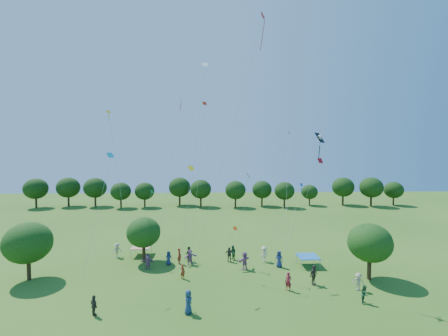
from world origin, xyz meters
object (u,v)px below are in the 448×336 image
at_px(tent_red_stripe, 141,247).
at_px(red_high_kite, 250,66).
at_px(near_tree_west, 28,243).
at_px(near_tree_east, 370,243).
at_px(pirate_kite, 318,141).
at_px(near_tree_north, 144,232).
at_px(tent_blue, 308,257).

height_order(tent_red_stripe, red_high_kite, red_high_kite).
bearing_deg(near_tree_west, near_tree_east, -2.14).
bearing_deg(pirate_kite, near_tree_north, 159.19).
bearing_deg(red_high_kite, near_tree_north, 165.95).
distance_m(near_tree_north, red_high_kite, 21.59).
distance_m(near_tree_west, near_tree_east, 33.38).
distance_m(near_tree_east, red_high_kite, 21.27).
height_order(near_tree_west, tent_blue, near_tree_west).
xyz_separation_m(tent_blue, red_high_kite, (-6.62, -0.94, 20.28)).
relative_size(near_tree_north, red_high_kite, 0.20).
relative_size(pirate_kite, red_high_kite, 0.51).
distance_m(pirate_kite, red_high_kite, 10.47).
distance_m(tent_red_stripe, pirate_kite, 23.92).
xyz_separation_m(tent_blue, pirate_kite, (-0.74, -4.69, 12.47)).
bearing_deg(red_high_kite, tent_blue, 8.11).
bearing_deg(near_tree_west, tent_blue, 4.93).
bearing_deg(near_tree_north, red_high_kite, -14.05).
height_order(near_tree_north, tent_blue, near_tree_north).
relative_size(near_tree_north, tent_red_stripe, 2.33).
xyz_separation_m(near_tree_west, tent_red_stripe, (9.35, 6.64, -2.63)).
bearing_deg(near_tree_east, near_tree_north, 166.24).
bearing_deg(red_high_kite, near_tree_east, -13.47).
height_order(tent_red_stripe, tent_blue, same).
height_order(near_tree_west, red_high_kite, red_high_kite).
relative_size(tent_blue, pirate_kite, 0.17).
relative_size(tent_red_stripe, red_high_kite, 0.09).
xyz_separation_m(near_tree_east, tent_blue, (-4.90, 3.70, -2.60)).
distance_m(near_tree_east, pirate_kite, 11.41).
bearing_deg(red_high_kite, pirate_kite, -32.53).
xyz_separation_m(tent_red_stripe, red_high_kite, (12.49, -5.13, 20.28)).
xyz_separation_m(near_tree_east, red_high_kite, (-11.51, 2.76, 17.68)).
xyz_separation_m(near_tree_east, tent_red_stripe, (-24.00, 7.89, -2.60)).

